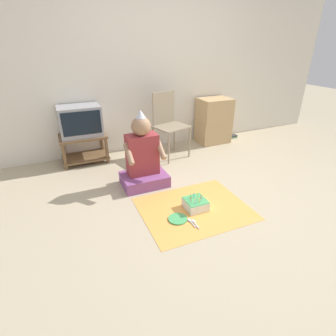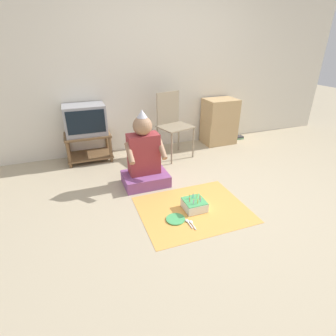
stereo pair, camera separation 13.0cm
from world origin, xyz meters
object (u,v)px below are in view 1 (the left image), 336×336
Objects in this scene: tv at (80,121)px; birthday_cake at (196,204)px; person_seated at (143,160)px; paper_plate at (178,219)px; folding_chair at (168,120)px; book_pile at (232,136)px; cardboard_box_stack at (214,121)px.

tv is 2.52× the size of birthday_cake.
person_seated reaches higher than tv.
paper_plate is (0.64, -1.80, -0.60)m from tv.
folding_chair reaches higher than paper_plate.
tv is 1.23m from folding_chair.
tv is 3.45× the size of book_pile.
birthday_cake is at bearing -66.01° from person_seated.
cardboard_box_stack is at bearing -0.64° from tv.
book_pile reaches higher than paper_plate.
cardboard_box_stack is at bearing 49.74° from paper_plate.
cardboard_box_stack is at bearing 53.27° from birthday_cake.
tv is 0.75× the size of cardboard_box_stack.
book_pile is 0.18× the size of person_seated.
tv reaches higher than book_pile.
book_pile is 2.26m from person_seated.
folding_chair is 1.27× the size of cardboard_box_stack.
cardboard_box_stack is 4.62× the size of book_pile.
folding_chair is 4.28× the size of birthday_cake.
paper_plate is at bearing -84.95° from person_seated.
person_seated is at bearing -59.80° from tv.
cardboard_box_stack is at bearing -177.02° from book_pile.
birthday_cake is at bearing -62.37° from tv.
folding_chair is 4.99× the size of paper_plate.
birthday_cake is at bearing 21.16° from paper_plate.
person_seated is (-0.63, -0.71, -0.22)m from folding_chair.
person_seated reaches higher than cardboard_box_stack.
folding_chair reaches higher than cardboard_box_stack.
person_seated is 4.15× the size of birthday_cake.
folding_chair is 0.99m from cardboard_box_stack.
birthday_cake is 1.17× the size of paper_plate.
person_seated reaches higher than birthday_cake.
tv is 0.61× the size of person_seated.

